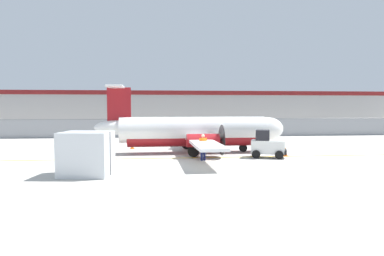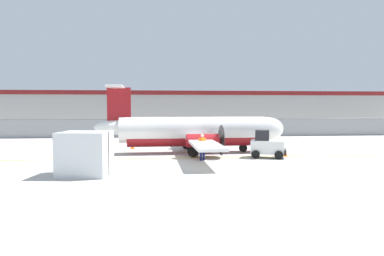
% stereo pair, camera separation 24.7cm
% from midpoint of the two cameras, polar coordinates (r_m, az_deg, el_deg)
% --- Properties ---
extents(ground_plane, '(140.00, 140.00, 0.01)m').
position_cam_midpoint_polar(ground_plane, '(23.25, 0.65, -4.97)').
color(ground_plane, '#BCB7AD').
extents(perimeter_fence, '(98.00, 0.10, 2.10)m').
position_cam_midpoint_polar(perimeter_fence, '(39.00, -2.08, 0.13)').
color(perimeter_fence, gray).
rests_on(perimeter_fence, ground).
extents(parking_lot_strip, '(98.00, 17.00, 0.12)m').
position_cam_midpoint_polar(parking_lot_strip, '(50.52, -2.98, -0.28)').
color(parking_lot_strip, '#38383A').
rests_on(parking_lot_strip, ground).
extents(background_building, '(91.00, 8.10, 6.50)m').
position_cam_midpoint_polar(background_building, '(68.87, -3.81, 3.40)').
color(background_building, '#BCB7B2').
rests_on(background_building, ground).
extents(commuter_airplane, '(14.26, 16.03, 4.92)m').
position_cam_midpoint_polar(commuter_airplane, '(25.64, 0.52, -0.57)').
color(commuter_airplane, white).
rests_on(commuter_airplane, ground).
extents(baggage_tug, '(2.56, 1.99, 1.88)m').
position_cam_midpoint_polar(baggage_tug, '(23.76, 12.11, -2.79)').
color(baggage_tug, silver).
rests_on(baggage_tug, ground).
extents(ground_crew_worker, '(0.54, 0.44, 1.70)m').
position_cam_midpoint_polar(ground_crew_worker, '(21.96, 1.53, -2.98)').
color(ground_crew_worker, '#191E4C').
rests_on(ground_crew_worker, ground).
extents(cargo_container, '(2.66, 2.32, 2.20)m').
position_cam_midpoint_polar(cargo_container, '(18.07, -17.55, -4.09)').
color(cargo_container, silver).
rests_on(cargo_container, ground).
extents(traffic_cone_near_left, '(0.36, 0.36, 0.64)m').
position_cam_midpoint_polar(traffic_cone_near_left, '(24.69, -13.57, -3.84)').
color(traffic_cone_near_left, orange).
rests_on(traffic_cone_near_left, ground).
extents(traffic_cone_near_right, '(0.36, 0.36, 0.64)m').
position_cam_midpoint_polar(traffic_cone_near_right, '(24.85, 15.01, -3.82)').
color(traffic_cone_near_right, orange).
rests_on(traffic_cone_near_right, ground).
extents(traffic_cone_far_left, '(0.36, 0.36, 0.64)m').
position_cam_midpoint_polar(traffic_cone_far_left, '(28.53, -10.17, -2.81)').
color(traffic_cone_far_left, orange).
rests_on(traffic_cone_far_left, ground).
extents(parked_car_0, '(4.32, 2.25, 1.58)m').
position_cam_midpoint_polar(parked_car_0, '(47.18, -19.80, 0.25)').
color(parked_car_0, black).
rests_on(parked_car_0, parking_lot_strip).
extents(parked_car_1, '(4.22, 2.04, 1.58)m').
position_cam_midpoint_polar(parked_car_1, '(50.50, -14.54, 0.55)').
color(parked_car_1, gray).
rests_on(parked_car_1, parking_lot_strip).
extents(parked_car_2, '(4.23, 2.06, 1.58)m').
position_cam_midpoint_polar(parked_car_2, '(51.43, -9.67, 0.67)').
color(parked_car_2, red).
rests_on(parked_car_2, parking_lot_strip).
extents(parked_car_3, '(4.28, 2.17, 1.58)m').
position_cam_midpoint_polar(parked_car_3, '(49.80, -1.67, 0.62)').
color(parked_car_3, '#B28C19').
rests_on(parked_car_3, parking_lot_strip).
extents(parked_car_4, '(4.28, 2.18, 1.58)m').
position_cam_midpoint_polar(parked_car_4, '(52.89, 1.68, 0.80)').
color(parked_car_4, '#B28C19').
rests_on(parked_car_4, parking_lot_strip).
extents(parked_car_5, '(4.27, 2.15, 1.58)m').
position_cam_midpoint_polar(parked_car_5, '(46.60, 9.06, 0.38)').
color(parked_car_5, '#B28C19').
rests_on(parked_car_5, parking_lot_strip).
extents(parked_car_6, '(4.31, 2.25, 1.58)m').
position_cam_midpoint_polar(parked_car_6, '(51.09, 14.40, 0.59)').
color(parked_car_6, navy).
rests_on(parked_car_6, parking_lot_strip).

